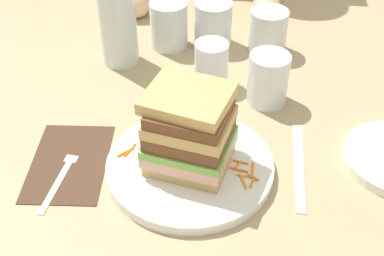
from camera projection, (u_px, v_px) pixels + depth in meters
name	position (u px, v px, depth m)	size (l,w,h in m)	color
ground_plane	(201.00, 171.00, 0.81)	(3.00, 3.00, 0.00)	tan
main_plate	(190.00, 165.00, 0.80)	(0.26, 0.26, 0.02)	white
sandwich	(190.00, 129.00, 0.76)	(0.14, 0.14, 0.13)	tan
carrot_shred_0	(147.00, 153.00, 0.81)	(0.00, 0.00, 0.03)	orange
carrot_shred_1	(130.00, 150.00, 0.82)	(0.00, 0.00, 0.03)	orange
carrot_shred_2	(125.00, 152.00, 0.81)	(0.00, 0.00, 0.03)	orange
carrot_shred_3	(151.00, 145.00, 0.82)	(0.00, 0.00, 0.03)	orange
carrot_shred_4	(146.00, 149.00, 0.82)	(0.00, 0.00, 0.02)	orange
carrot_shred_5	(148.00, 151.00, 0.81)	(0.00, 0.00, 0.03)	orange
carrot_shred_6	(243.00, 181.00, 0.76)	(0.00, 0.00, 0.03)	orange
carrot_shred_7	(252.00, 182.00, 0.76)	(0.00, 0.00, 0.02)	orange
carrot_shred_8	(237.00, 166.00, 0.79)	(0.00, 0.00, 0.02)	orange
carrot_shred_9	(253.00, 170.00, 0.78)	(0.00, 0.00, 0.03)	orange
carrot_shred_10	(240.00, 162.00, 0.79)	(0.00, 0.00, 0.02)	orange
carrot_shred_11	(239.00, 170.00, 0.78)	(0.00, 0.00, 0.03)	orange
carrot_shred_12	(253.00, 178.00, 0.77)	(0.00, 0.00, 0.02)	orange
carrot_shred_13	(244.00, 176.00, 0.77)	(0.00, 0.00, 0.02)	orange
napkin_dark	(69.00, 162.00, 0.82)	(0.12, 0.18, 0.00)	#4C3323
fork	(63.00, 170.00, 0.80)	(0.03, 0.17, 0.00)	silver
knife	(299.00, 168.00, 0.81)	(0.02, 0.20, 0.00)	silver
juice_glass	(268.00, 82.00, 0.92)	(0.07, 0.07, 0.09)	white
empty_tumbler_0	(212.00, 64.00, 0.96)	(0.06, 0.06, 0.08)	silver
empty_tumbler_1	(213.00, 24.00, 1.07)	(0.08, 0.08, 0.09)	silver
empty_tumbler_2	(268.00, 31.00, 1.05)	(0.08, 0.08, 0.09)	silver
empty_tumbler_3	(169.00, 25.00, 1.07)	(0.08, 0.08, 0.10)	silver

